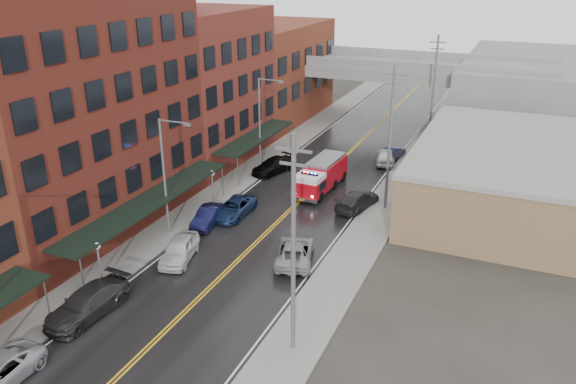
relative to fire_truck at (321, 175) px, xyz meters
The scene contains 30 objects.
road 6.96m from the fire_truck, 96.68° to the right, with size 11.00×160.00×0.02m, color black.
sidewalk_left 10.63m from the fire_truck, 140.14° to the right, with size 3.00×160.00×0.15m, color slate.
sidewalk_right 9.48m from the fire_truck, 46.08° to the right, with size 3.00×160.00×0.15m, color slate.
curb_left 9.44m from the fire_truck, 133.63° to the right, with size 0.30×160.00×0.15m, color gray.
curb_right 8.44m from the fire_truck, 54.29° to the right, with size 0.30×160.00×0.15m, color gray.
brick_building_b 21.09m from the fire_truck, 135.69° to the right, with size 9.00×20.00×18.00m, color maroon.
brick_building_c 15.78m from the fire_truck, 165.13° to the left, with size 9.00×15.00×15.00m, color maroon.
brick_building_far 25.89m from the fire_truck, 123.56° to the left, with size 9.00×20.00×12.00m, color brown.
tan_building 15.58m from the fire_truck, 12.04° to the left, with size 14.00×22.00×5.00m, color brown.
right_far_block 37.52m from the fire_truck, 62.63° to the left, with size 18.00×30.00×8.00m, color slate.
awning_1 16.13m from the fire_truck, 121.05° to the right, with size 2.60×18.00×3.09m.
awning_2 9.21m from the fire_truck, 155.68° to the left, with size 2.60×13.00×3.09m.
globe_lamp_1 21.98m from the fire_truck, 109.11° to the right, with size 0.44×0.44×3.12m.
globe_lamp_2 9.90m from the fire_truck, 136.78° to the right, with size 0.44×0.44×3.12m.
street_lamp_1 15.18m from the fire_truck, 119.92° to the right, with size 2.64×0.22×9.00m.
street_lamp_2 8.84m from the fire_truck, 156.17° to the left, with size 2.64×0.22×9.00m.
utility_pole_0 23.19m from the fire_truck, 73.59° to the right, with size 1.80×0.24×12.00m.
utility_pole_1 8.22m from the fire_truck, 15.34° to the right, with size 1.80×0.24×12.00m.
utility_pole_2 19.93m from the fire_truck, 70.65° to the left, with size 1.80×0.24×12.00m.
overpass 25.66m from the fire_truck, 91.80° to the left, with size 40.00×10.00×7.50m.
fire_truck is the anchor object (origin of this frame).
parked_car_left_3 24.28m from the fire_truck, 103.81° to the right, with size 2.28×5.62×1.63m, color #252427.
parked_car_left_4 16.51m from the fire_truck, 106.16° to the right, with size 1.86×4.62×1.58m, color silver.
parked_car_left_5 11.68m from the fire_truck, 119.04° to the right, with size 1.47×4.21×1.39m, color black.
parked_car_left_6 9.21m from the fire_truck, 119.81° to the right, with size 2.23×4.84×1.34m, color #13264A.
parked_car_left_7 6.33m from the fire_truck, 157.14° to the left, with size 2.04×5.01×1.45m, color black.
parked_car_right_0 13.17m from the fire_truck, 77.67° to the right, with size 2.45×5.31×1.48m, color gray.
parked_car_right_1 4.98m from the fire_truck, 31.29° to the right, with size 2.07×5.10×1.48m, color black.
parked_car_right_2 10.13m from the fire_truck, 69.08° to the left, with size 1.84×4.59×1.56m, color silver.
parked_car_right_3 11.78m from the fire_truck, 69.97° to the left, with size 1.41×4.03×1.33m, color black.
Camera 1 is at (16.62, -7.67, 19.26)m, focal length 35.00 mm.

